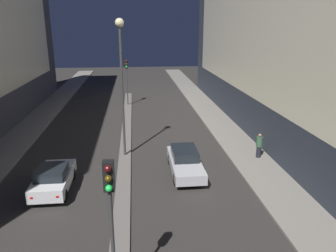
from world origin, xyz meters
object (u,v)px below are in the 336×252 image
street_lamp (121,63)px  car_left_lane (53,178)px  pedestrian_on_right_sidewalk (259,145)px  traffic_light_near (110,204)px  traffic_light_mid (127,72)px  car_right_lane (185,161)px

street_lamp → car_left_lane: street_lamp is taller
street_lamp → pedestrian_on_right_sidewalk: 10.60m
street_lamp → pedestrian_on_right_sidewalk: street_lamp is taller
car_left_lane → traffic_light_near: bearing=-65.5°
traffic_light_mid → car_right_lane: bearing=-78.3°
traffic_light_near → car_left_lane: 9.49m
traffic_light_near → street_lamp: 13.06m
traffic_light_near → car_left_lane: traffic_light_near is taller
car_right_lane → street_lamp: bearing=141.0°
traffic_light_mid → street_lamp: bearing=-90.0°
street_lamp → pedestrian_on_right_sidewalk: bearing=-9.0°
street_lamp → pedestrian_on_right_sidewalk: (9.02, -1.42, -5.37)m
car_right_lane → pedestrian_on_right_sidewalk: pedestrian_on_right_sidewalk is taller
car_left_lane → car_right_lane: 7.64m
traffic_light_near → street_lamp: street_lamp is taller
pedestrian_on_right_sidewalk → traffic_light_mid: bearing=118.7°
traffic_light_near → traffic_light_mid: size_ratio=1.00×
traffic_light_mid → car_left_lane: traffic_light_mid is taller
street_lamp → traffic_light_mid: bearing=90.0°
traffic_light_near → car_left_lane: (-3.74, 8.19, -3.00)m
traffic_light_mid → car_left_lane: 20.22m
traffic_light_mid → car_right_lane: (3.74, -18.07, -3.01)m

